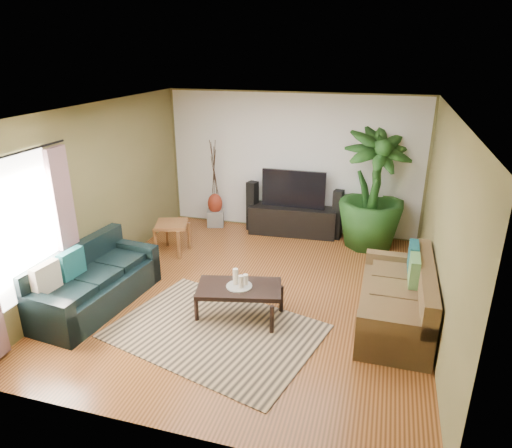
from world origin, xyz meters
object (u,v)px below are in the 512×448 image
(potted_plant, at_px, (373,190))
(speaker_left, at_px, (252,206))
(tv_stand, at_px, (293,220))
(side_table, at_px, (173,237))
(pedestal, at_px, (216,218))
(sofa_left, at_px, (94,278))
(television, at_px, (294,189))
(coffee_table, at_px, (239,301))
(vase, at_px, (215,203))
(speaker_right, at_px, (337,215))
(sofa_right, at_px, (396,294))

(potted_plant, bearing_deg, speaker_left, 175.68)
(tv_stand, xyz_separation_m, side_table, (-1.89, -1.45, 0.00))
(tv_stand, distance_m, side_table, 2.38)
(tv_stand, height_order, side_table, side_table)
(pedestal, bearing_deg, side_table, -100.45)
(sofa_left, relative_size, television, 1.61)
(sofa_left, bearing_deg, pedestal, -2.53)
(potted_plant, bearing_deg, coffee_table, -117.69)
(pedestal, bearing_deg, tv_stand, 0.00)
(tv_stand, relative_size, pedestal, 5.13)
(coffee_table, height_order, pedestal, coffee_table)
(pedestal, height_order, vase, vase)
(side_table, bearing_deg, coffee_table, -42.96)
(speaker_right, xyz_separation_m, pedestal, (-2.48, 0.00, -0.32))
(speaker_right, bearing_deg, vase, -170.52)
(speaker_left, height_order, side_table, speaker_left)
(tv_stand, xyz_separation_m, vase, (-1.62, 0.00, 0.20))
(sofa_left, height_order, vase, sofa_left)
(sofa_left, relative_size, speaker_right, 2.05)
(sofa_left, bearing_deg, tv_stand, -26.01)
(speaker_left, distance_m, speaker_right, 1.69)
(sofa_left, distance_m, vase, 3.45)
(television, xyz_separation_m, speaker_left, (-0.82, 0.00, -0.42))
(coffee_table, xyz_separation_m, speaker_right, (0.94, 3.13, 0.25))
(coffee_table, xyz_separation_m, vase, (-1.54, 3.13, 0.25))
(coffee_table, relative_size, potted_plant, 0.52)
(television, xyz_separation_m, side_table, (-1.89, -1.45, -0.64))
(coffee_table, height_order, speaker_right, speaker_right)
(vase, distance_m, side_table, 1.49)
(potted_plant, bearing_deg, vase, 176.79)
(pedestal, bearing_deg, coffee_table, -63.82)
(television, height_order, speaker_right, television)
(tv_stand, bearing_deg, speaker_left, 176.30)
(sofa_left, relative_size, sofa_right, 1.01)
(sofa_right, distance_m, tv_stand, 3.32)
(sofa_right, relative_size, tv_stand, 1.17)
(potted_plant, xyz_separation_m, side_table, (-3.36, -1.28, -0.79))
(speaker_left, bearing_deg, sofa_right, -28.87)
(sofa_left, relative_size, pedestal, 6.05)
(sofa_right, distance_m, side_table, 4.03)
(speaker_left, bearing_deg, side_table, -110.97)
(coffee_table, distance_m, speaker_left, 3.23)
(sofa_right, relative_size, speaker_right, 2.04)
(television, relative_size, vase, 2.94)
(potted_plant, xyz_separation_m, pedestal, (-3.09, 0.17, -0.91))
(television, xyz_separation_m, vase, (-1.62, 0.00, -0.45))
(speaker_left, distance_m, side_table, 1.81)
(speaker_left, bearing_deg, sofa_left, -95.65)
(sofa_right, relative_size, vase, 4.70)
(sofa_left, distance_m, speaker_right, 4.54)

